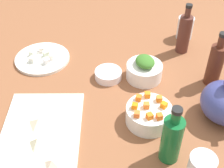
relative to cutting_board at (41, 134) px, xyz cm
name	(u,v)px	position (x,y,z in cm)	size (l,w,h in cm)	color
tabletop	(112,98)	(-17.28, 23.33, -2.00)	(190.00, 190.00, 3.00)	brown
cutting_board	(41,134)	(0.00, 0.00, 0.00)	(35.94, 24.73, 1.00)	silver
plate_tofu	(42,59)	(-39.79, -3.93, 0.10)	(22.03, 22.03, 1.20)	white
bowl_greens	(144,71)	(-26.03, 35.95, 2.53)	(13.43, 13.43, 6.05)	white
bowl_carrots	(149,115)	(-3.87, 34.41, 2.46)	(14.85, 14.85, 5.92)	white
bowl_small_side	(108,75)	(-26.68, 22.46, 1.10)	(10.20, 10.20, 3.21)	white
bottle_0	(172,139)	(10.25, 38.25, 7.71)	(5.87, 5.87, 19.95)	#15622F
bottle_1	(215,64)	(-21.93, 60.58, 8.20)	(5.46, 5.46, 21.40)	#512518
bottle_2	(184,33)	(-42.89, 54.32, 8.22)	(5.18, 5.18, 21.34)	#512922
drinking_glass_0	(185,28)	(-53.12, 57.68, 4.43)	(6.98, 6.98, 9.87)	white
carrot_cube_0	(159,116)	(0.53, 36.71, 6.32)	(1.80, 1.80, 1.80)	orange
carrot_cube_1	(164,105)	(-4.18, 38.96, 6.32)	(1.80, 1.80, 1.80)	orange
carrot_cube_2	(146,105)	(-4.35, 33.45, 6.32)	(1.80, 1.80, 1.80)	orange
carrot_cube_3	(159,99)	(-7.12, 37.99, 6.32)	(1.80, 1.80, 1.80)	orange
carrot_cube_4	(150,116)	(0.23, 33.76, 6.32)	(1.80, 1.80, 1.80)	orange
carrot_cube_5	(139,98)	(-7.93, 31.40, 6.32)	(1.80, 1.80, 1.80)	orange
carrot_cube_6	(135,106)	(-4.26, 29.75, 6.32)	(1.80, 1.80, 1.80)	orange
carrot_cube_7	(147,95)	(-9.21, 34.47, 6.32)	(1.80, 1.80, 1.80)	orange
carrot_cube_8	(137,114)	(-0.79, 30.02, 6.32)	(1.80, 1.80, 1.80)	orange
chopped_greens_mound	(145,61)	(-26.03, 35.95, 7.21)	(8.32, 6.86, 3.32)	#387026
tofu_cube_0	(32,59)	(-37.09, -7.31, 1.80)	(2.20, 2.20, 2.20)	white
tofu_cube_1	(46,54)	(-40.76, -2.32, 1.80)	(2.20, 2.20, 2.20)	white
tofu_cube_2	(47,61)	(-35.68, -1.56, 1.80)	(2.20, 2.20, 2.20)	white
tofu_cube_3	(53,56)	(-38.65, 0.50, 1.80)	(2.20, 2.20, 2.20)	white
tofu_cube_4	(42,49)	(-43.88, -4.30, 1.80)	(2.20, 2.20, 2.20)	white
tofu_cube_5	(33,53)	(-41.32, -7.77, 1.80)	(2.20, 2.20, 2.20)	silver
dumpling_0	(52,163)	(12.13, 4.80, 1.66)	(4.14, 3.82, 2.32)	beige
dumpling_1	(39,122)	(-3.73, -0.88, 1.56)	(5.52, 5.23, 2.13)	beige
dumpling_2	(38,141)	(4.29, -0.15, 1.78)	(4.87, 4.27, 2.57)	beige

